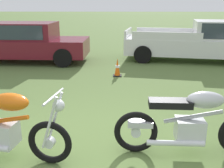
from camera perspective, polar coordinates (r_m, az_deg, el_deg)
ground_plane at (r=4.26m, az=-4.40°, el=-13.08°), size 120.00×120.00×0.00m
motorcycle_orange at (r=4.04m, az=-22.41°, el=-8.33°), size 2.04×0.68×1.02m
motorcycle_silver at (r=4.02m, az=16.38°, el=-7.94°), size 2.14×0.64×1.02m
car_burgundy at (r=10.45m, az=-18.21°, el=8.87°), size 4.53×1.98×1.43m
pickup_truck_white at (r=10.58m, az=17.94°, el=8.73°), size 5.09×2.54×1.49m
traffic_cone at (r=8.01m, az=1.15°, el=3.42°), size 0.25×0.25×0.54m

